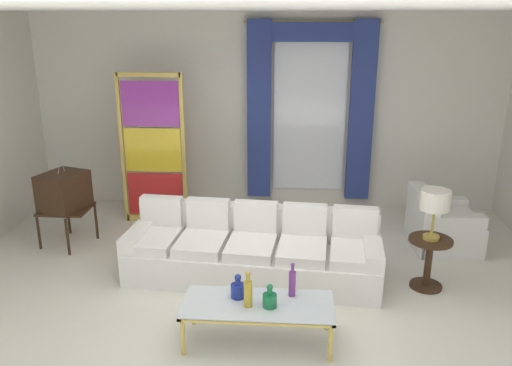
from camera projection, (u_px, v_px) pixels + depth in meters
ground_plane at (251, 300)px, 5.61m from camera, size 16.00×16.00×0.00m
wall_rear at (266, 113)px, 8.05m from camera, size 8.00×0.12×3.00m
ceiling_slab at (256, 8)px, 5.44m from camera, size 8.00×7.60×0.04m
curtained_window at (310, 99)px, 7.77m from camera, size 2.00×0.17×2.70m
couch_white_long at (254, 251)px, 6.09m from camera, size 2.98×1.16×0.86m
coffee_table at (258, 307)px, 4.80m from camera, size 1.40×0.58×0.41m
bottle_blue_decanter at (270, 299)px, 4.71m from camera, size 0.13×0.13×0.23m
bottle_crystal_tall at (292, 282)px, 4.88m from camera, size 0.07×0.07×0.35m
bottle_amber_squat at (238, 289)px, 4.87m from camera, size 0.14×0.14×0.24m
bottle_ruby_flask at (248, 292)px, 4.70m from camera, size 0.08×0.08×0.35m
vintage_tv at (64, 193)px, 6.79m from camera, size 0.67×0.72×1.35m
armchair_white at (440, 227)px, 6.82m from camera, size 0.87×0.86×0.80m
stained_glass_divider at (153, 153)px, 7.45m from camera, size 0.95×0.05×2.20m
peacock_figurine at (184, 217)px, 7.35m from camera, size 0.44×0.60×0.50m
round_side_table at (429, 259)px, 5.79m from camera, size 0.48×0.48×0.59m
table_lamp_brass at (435, 202)px, 5.58m from camera, size 0.32×0.32×0.57m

